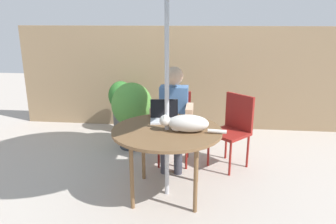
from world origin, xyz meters
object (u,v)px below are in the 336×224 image
at_px(chair_occupied, 174,121).
at_px(cat, 186,123).
at_px(patio_table, 167,134).
at_px(chair_empty, 234,125).
at_px(person_seated, 173,112).
at_px(laptop, 164,114).
at_px(potted_plant_by_chair, 121,103).
at_px(potted_plant_near_fence, 132,111).

xyz_separation_m(chair_occupied, cat, (0.19, -0.90, 0.28)).
bearing_deg(patio_table, chair_empty, 46.93).
bearing_deg(chair_empty, person_seated, -173.10).
relative_size(chair_occupied, laptop, 2.69).
height_order(laptop, cat, laptop).
bearing_deg(laptop, potted_plant_by_chair, 119.47).
distance_m(person_seated, potted_plant_by_chair, 1.51).
relative_size(patio_table, cat, 1.69).
bearing_deg(patio_table, potted_plant_near_fence, 117.02).
bearing_deg(person_seated, laptop, -98.73).
height_order(patio_table, person_seated, person_seated).
distance_m(patio_table, chair_occupied, 0.87).
height_order(laptop, potted_plant_by_chair, laptop).
bearing_deg(cat, laptop, 126.12).
xyz_separation_m(chair_occupied, person_seated, (0.00, -0.16, 0.17)).
height_order(cat, potted_plant_near_fence, potted_plant_near_fence).
xyz_separation_m(person_seated, potted_plant_near_fence, (-0.63, 0.54, -0.17)).
bearing_deg(potted_plant_near_fence, potted_plant_by_chair, 116.76).
distance_m(cat, potted_plant_near_fence, 1.54).
xyz_separation_m(person_seated, potted_plant_by_chair, (-0.95, 1.16, -0.22)).
height_order(person_seated, potted_plant_near_fence, person_seated).
relative_size(chair_empty, laptop, 2.69).
distance_m(patio_table, potted_plant_near_fence, 1.39).
xyz_separation_m(cat, potted_plant_near_fence, (-0.82, 1.28, -0.27)).
height_order(chair_empty, cat, chair_empty).
xyz_separation_m(chair_empty, potted_plant_near_fence, (-1.37, 0.45, 0.00)).
distance_m(chair_occupied, chair_empty, 0.74).
xyz_separation_m(chair_empty, potted_plant_by_chair, (-1.68, 1.07, -0.05)).
distance_m(person_seated, laptop, 0.42).
bearing_deg(laptop, cat, -53.88).
bearing_deg(person_seated, patio_table, -90.00).
bearing_deg(potted_plant_near_fence, cat, -57.43).
distance_m(chair_occupied, cat, 0.96).
bearing_deg(cat, potted_plant_near_fence, 122.57).
xyz_separation_m(patio_table, chair_empty, (0.74, 0.79, -0.14)).
distance_m(chair_empty, cat, 1.04).
bearing_deg(potted_plant_near_fence, person_seated, -40.45).
bearing_deg(laptop, chair_empty, 31.59).
xyz_separation_m(chair_empty, cat, (-0.55, -0.83, 0.28)).
xyz_separation_m(laptop, cat, (0.25, -0.34, 0.02)).
relative_size(patio_table, chair_occupied, 1.23).
bearing_deg(person_seated, potted_plant_by_chair, 129.12).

